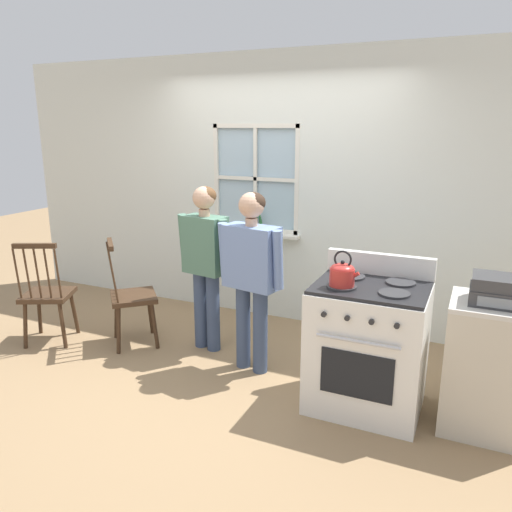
{
  "coord_description": "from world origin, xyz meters",
  "views": [
    {
      "loc": [
        1.87,
        -3.3,
        2.0
      ],
      "look_at": [
        0.3,
        0.15,
        1.0
      ],
      "focal_mm": 35.0,
      "sensor_mm": 36.0,
      "label": 1
    }
  ],
  "objects": [
    {
      "name": "person_teen_center",
      "position": [
        0.24,
        0.18,
        0.91
      ],
      "size": [
        0.61,
        0.29,
        1.5
      ],
      "rotation": [
        0.0,
        0.0,
        -0.18
      ],
      "color": "#384766",
      "rests_on": "ground_plane"
    },
    {
      "name": "stove",
      "position": [
        1.23,
        0.01,
        0.47
      ],
      "size": [
        0.78,
        0.68,
        1.08
      ],
      "color": "white",
      "rests_on": "ground_plane"
    },
    {
      "name": "ground_plane",
      "position": [
        0.0,
        0.0,
        0.0
      ],
      "size": [
        16.0,
        16.0,
        0.0
      ],
      "primitive_type": "plane",
      "color": "#937551"
    },
    {
      "name": "side_counter",
      "position": [
        2.02,
        0.07,
        0.45
      ],
      "size": [
        0.55,
        0.5,
        0.9
      ],
      "color": "beige",
      "rests_on": "ground_plane"
    },
    {
      "name": "chair_near_wall",
      "position": [
        -1.73,
        -0.11,
        0.46
      ],
      "size": [
        0.55,
        0.54,
        1.0
      ],
      "rotation": [
        0.0,
        0.0,
        -2.7
      ],
      "color": "#3D2819",
      "rests_on": "ground_plane"
    },
    {
      "name": "wall_back",
      "position": [
        0.01,
        1.4,
        1.34
      ],
      "size": [
        6.4,
        0.16,
        2.7
      ],
      "color": "silver",
      "rests_on": "ground_plane"
    },
    {
      "name": "person_elderly_left",
      "position": [
        -0.3,
        0.39,
        0.9
      ],
      "size": [
        0.54,
        0.27,
        1.49
      ],
      "rotation": [
        0.0,
        0.0,
        -0.17
      ],
      "color": "#384766",
      "rests_on": "ground_plane"
    },
    {
      "name": "chair_by_window",
      "position": [
        -0.99,
        0.18,
        0.46
      ],
      "size": [
        0.58,
        0.58,
        1.0
      ],
      "rotation": [
        0.0,
        0.0,
        2.32
      ],
      "color": "#3D2819",
      "rests_on": "ground_plane"
    },
    {
      "name": "kettle",
      "position": [
        1.06,
        -0.12,
        1.02
      ],
      "size": [
        0.21,
        0.17,
        0.25
      ],
      "color": "red",
      "rests_on": "stove"
    },
    {
      "name": "stereo",
      "position": [
        2.02,
        0.05,
        0.99
      ],
      "size": [
        0.34,
        0.29,
        0.18
      ],
      "color": "#38383A",
      "rests_on": "side_counter"
    },
    {
      "name": "potted_plant",
      "position": [
        -0.21,
        1.31,
        1.01
      ],
      "size": [
        0.11,
        0.11,
        0.32
      ],
      "color": "beige",
      "rests_on": "wall_back"
    }
  ]
}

